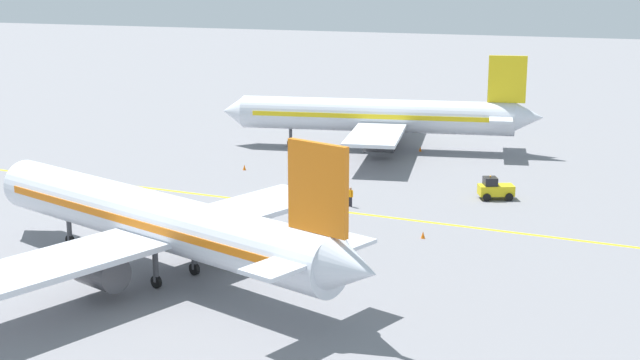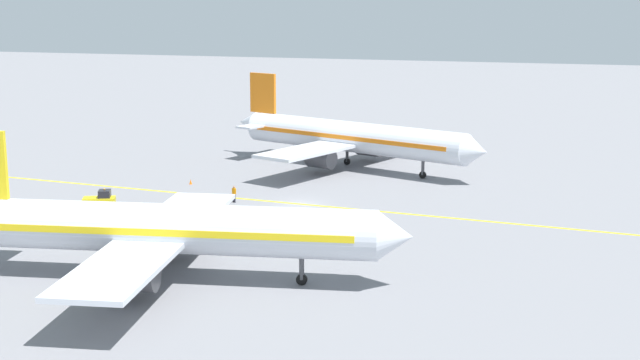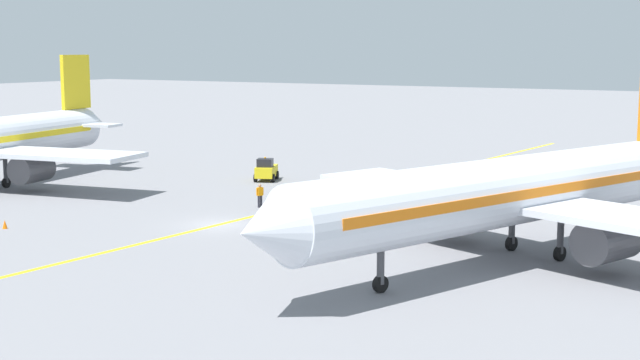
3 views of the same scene
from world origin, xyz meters
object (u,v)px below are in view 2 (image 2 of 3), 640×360
object	(u,v)px
baggage_tug_white	(100,201)
traffic_cone_by_wingtip	(106,272)
airplane_at_gate	(350,137)
traffic_cone_near_nose	(191,182)
airplane_adjacent_stand	(163,229)
ground_crew_worker	(234,193)
traffic_cone_mid_apron	(347,235)

from	to	relation	value
baggage_tug_white	traffic_cone_by_wingtip	distance (m)	21.04
baggage_tug_white	airplane_at_gate	bearing A→B (deg)	148.19
airplane_at_gate	baggage_tug_white	size ratio (longest dim) A/B	10.27
airplane_at_gate	traffic_cone_near_nose	xyz separation A→B (m)	(14.10, -14.10, -3.43)
traffic_cone_near_nose	airplane_at_gate	bearing A→B (deg)	135.01
airplane_adjacent_stand	traffic_cone_by_wingtip	xyz separation A→B (m)	(0.50, -4.55, -3.43)
baggage_tug_white	traffic_cone_near_nose	size ratio (longest dim) A/B	6.09
baggage_tug_white	ground_crew_worker	xyz separation A→B (m)	(-6.84, 10.97, 0.01)
traffic_cone_mid_apron	traffic_cone_by_wingtip	world-z (taller)	same
airplane_adjacent_stand	traffic_cone_mid_apron	xyz separation A→B (m)	(-14.61, 9.59, -3.43)
ground_crew_worker	traffic_cone_near_nose	bearing A→B (deg)	-130.00
airplane_at_gate	baggage_tug_white	xyz separation A→B (m)	(27.60, -17.12, -2.81)
airplane_at_gate	traffic_cone_near_nose	distance (m)	20.24
airplane_at_gate	traffic_cone_near_nose	world-z (taller)	airplane_at_gate
airplane_adjacent_stand	ground_crew_worker	distance (m)	24.78
traffic_cone_by_wingtip	traffic_cone_mid_apron	bearing A→B (deg)	136.91
airplane_at_gate	ground_crew_worker	size ratio (longest dim) A/B	20.48
airplane_at_gate	traffic_cone_by_wingtip	world-z (taller)	airplane_at_gate
airplane_adjacent_stand	traffic_cone_mid_apron	size ratio (longest dim) A/B	64.43
ground_crew_worker	traffic_cone_mid_apron	world-z (taller)	ground_crew_worker
baggage_tug_white	traffic_cone_mid_apron	size ratio (longest dim) A/B	6.09
traffic_cone_by_wingtip	airplane_at_gate	bearing A→B (deg)	172.52
traffic_cone_near_nose	traffic_cone_mid_apron	bearing A→B (deg)	53.97
baggage_tug_white	ground_crew_worker	bearing A→B (deg)	121.94
airplane_at_gate	traffic_cone_by_wingtip	xyz separation A→B (m)	(45.42, -5.96, -3.43)
airplane_adjacent_stand	traffic_cone_by_wingtip	bearing A→B (deg)	-83.71
ground_crew_worker	traffic_cone_by_wingtip	xyz separation A→B (m)	(24.66, 0.20, -0.63)
airplane_at_gate	traffic_cone_by_wingtip	distance (m)	45.94
ground_crew_worker	baggage_tug_white	bearing A→B (deg)	-58.06
airplane_at_gate	traffic_cone_mid_apron	xyz separation A→B (m)	(30.31, 8.18, -3.43)
airplane_at_gate	traffic_cone_mid_apron	world-z (taller)	airplane_at_gate
airplane_at_gate	airplane_adjacent_stand	world-z (taller)	same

